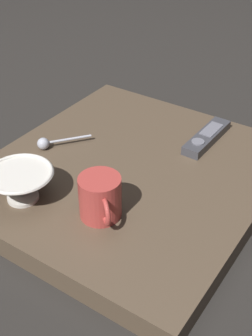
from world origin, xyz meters
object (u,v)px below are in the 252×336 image
(coffee_mug, at_px, (100,198))
(teaspoon, at_px, (47,143))
(cereal_bowl, at_px, (21,184))
(tv_remote_near, at_px, (207,137))

(coffee_mug, height_order, teaspoon, coffee_mug)
(cereal_bowl, bearing_deg, tv_remote_near, -27.72)
(cereal_bowl, distance_m, teaspoon, 0.19)
(coffee_mug, height_order, tv_remote_near, coffee_mug)
(cereal_bowl, xyz_separation_m, tv_remote_near, (0.41, -0.21, -0.03))
(teaspoon, bearing_deg, cereal_bowl, -153.08)
(coffee_mug, xyz_separation_m, tv_remote_near, (0.36, -0.05, -0.03))
(cereal_bowl, relative_size, teaspoon, 1.28)
(coffee_mug, relative_size, teaspoon, 0.93)
(tv_remote_near, bearing_deg, cereal_bowl, 152.28)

